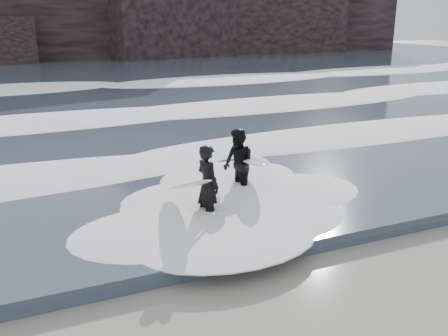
{
  "coord_description": "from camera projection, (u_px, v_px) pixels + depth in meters",
  "views": [
    {
      "loc": [
        -5.71,
        -3.97,
        4.29
      ],
      "look_at": [
        -1.49,
        5.7,
        1.0
      ],
      "focal_mm": 40.0,
      "sensor_mm": 36.0,
      "label": 1
    }
  ],
  "objects": [
    {
      "name": "sea",
      "position": [
        101.0,
        80.0,
        32.26
      ],
      "size": [
        90.0,
        52.0,
        0.3
      ],
      "primitive_type": "cube",
      "color": "#323C4E",
      "rests_on": "ground"
    },
    {
      "name": "headland",
      "position": [
        63.0,
        5.0,
        45.69
      ],
      "size": [
        70.0,
        9.0,
        10.0
      ],
      "primitive_type": "cube",
      "color": "black",
      "rests_on": "ground"
    },
    {
      "name": "foam_near",
      "position": [
        226.0,
        151.0,
        14.68
      ],
      "size": [
        60.0,
        3.2,
        0.2
      ],
      "primitive_type": "ellipsoid",
      "color": "white",
      "rests_on": "sea"
    },
    {
      "name": "foam_mid",
      "position": [
        158.0,
        110.0,
        20.8
      ],
      "size": [
        60.0,
        4.0,
        0.24
      ],
      "primitive_type": "ellipsoid",
      "color": "white",
      "rests_on": "sea"
    },
    {
      "name": "foam_far",
      "position": [
        114.0,
        83.0,
        28.67
      ],
      "size": [
        60.0,
        4.8,
        0.3
      ],
      "primitive_type": "ellipsoid",
      "color": "white",
      "rests_on": "sea"
    },
    {
      "name": "surfer_left",
      "position": [
        204.0,
        185.0,
        10.35
      ],
      "size": [
        1.01,
        2.0,
        1.73
      ],
      "color": "black",
      "rests_on": "ground"
    },
    {
      "name": "surfer_right",
      "position": [
        241.0,
        164.0,
        11.83
      ],
      "size": [
        1.39,
        2.31,
        1.7
      ],
      "color": "black",
      "rests_on": "ground"
    }
  ]
}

